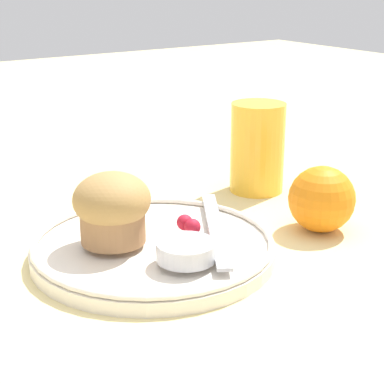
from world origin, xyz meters
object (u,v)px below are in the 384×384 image
(muffin, at_px, (112,208))
(orange_fruit, at_px, (322,199))
(butter_knife, at_px, (216,228))
(juice_glass, at_px, (257,148))

(muffin, height_order, orange_fruit, muffin)
(orange_fruit, bearing_deg, butter_knife, -103.06)
(butter_knife, xyz_separation_m, juice_glass, (-0.12, 0.15, 0.04))
(muffin, relative_size, butter_knife, 0.43)
(muffin, xyz_separation_m, orange_fruit, (0.06, 0.23, -0.02))
(butter_knife, height_order, juice_glass, juice_glass)
(muffin, xyz_separation_m, butter_knife, (0.03, 0.10, -0.03))
(butter_knife, relative_size, orange_fruit, 2.41)
(muffin, relative_size, orange_fruit, 1.04)
(butter_knife, bearing_deg, orange_fruit, 108.10)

